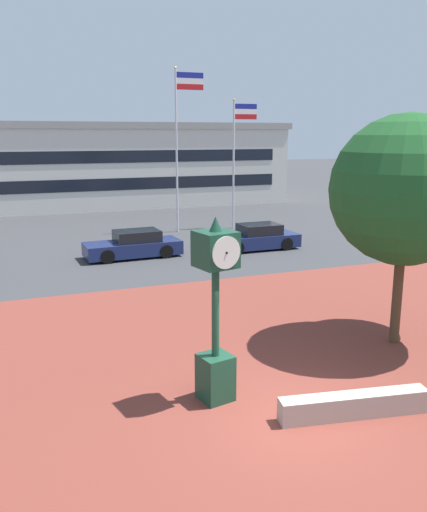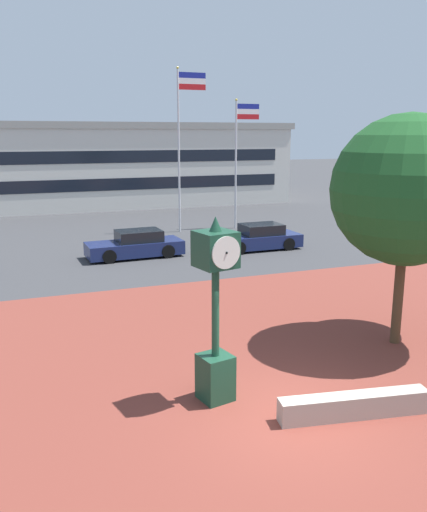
{
  "view_description": "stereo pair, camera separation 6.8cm",
  "coord_description": "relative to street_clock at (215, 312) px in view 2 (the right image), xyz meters",
  "views": [
    {
      "loc": [
        -5.09,
        -8.69,
        5.72
      ],
      "look_at": [
        -1.18,
        1.47,
        3.21
      ],
      "focal_mm": 37.39,
      "sensor_mm": 36.0,
      "label": 1
    },
    {
      "loc": [
        -5.03,
        -8.72,
        5.72
      ],
      "look_at": [
        -1.18,
        1.47,
        3.21
      ],
      "focal_mm": 37.39,
      "sensor_mm": 36.0,
      "label": 2
    }
  ],
  "objects": [
    {
      "name": "ground_plane",
      "position": [
        1.19,
        -1.34,
        -2.01
      ],
      "size": [
        200.0,
        200.0,
        0.0
      ],
      "primitive_type": "plane",
      "color": "#38383A"
    },
    {
      "name": "plaza_brick_paving",
      "position": [
        1.19,
        1.93,
        -2.01
      ],
      "size": [
        44.0,
        14.53,
        0.01
      ],
      "primitive_type": "cube",
      "color": "brown",
      "rests_on": "ground"
    },
    {
      "name": "planter_wall",
      "position": [
        2.4,
        -1.72,
        -1.76
      ],
      "size": [
        3.22,
        0.94,
        0.5
      ],
      "primitive_type": "cube",
      "rotation": [
        0.0,
        0.0,
        -0.17
      ],
      "color": "#ADA393",
      "rests_on": "ground"
    },
    {
      "name": "street_clock",
      "position": [
        0.0,
        0.0,
        0.0
      ],
      "size": [
        0.9,
        0.94,
        4.08
      ],
      "rotation": [
        0.0,
        0.0,
        0.21
      ],
      "color": "#19422D",
      "rests_on": "ground"
    },
    {
      "name": "plaza_tree",
      "position": [
        6.1,
        1.41,
        2.16
      ],
      "size": [
        4.31,
        4.01,
        6.27
      ],
      "color": "#4C3823",
      "rests_on": "ground"
    },
    {
      "name": "car_street_mid",
      "position": [
        7.62,
        13.88,
        -1.44
      ],
      "size": [
        4.36,
        1.87,
        1.28
      ],
      "rotation": [
        0.0,
        0.0,
        1.58
      ],
      "color": "navy",
      "rests_on": "ground"
    },
    {
      "name": "car_street_far",
      "position": [
        1.43,
        14.33,
        -1.44
      ],
      "size": [
        4.56,
        1.96,
        1.28
      ],
      "rotation": [
        0.0,
        0.0,
        1.61
      ],
      "color": "navy",
      "rests_on": "ground"
    },
    {
      "name": "flagpole_primary",
      "position": [
        5.55,
        20.01,
        3.54
      ],
      "size": [
        1.73,
        0.14,
        9.39
      ],
      "color": "silver",
      "rests_on": "ground"
    },
    {
      "name": "flagpole_secondary",
      "position": [
        9.13,
        20.01,
        2.56
      ],
      "size": [
        1.56,
        0.14,
        7.74
      ],
      "color": "silver",
      "rests_on": "ground"
    },
    {
      "name": "civic_building",
      "position": [
        3.91,
        36.51,
        1.29
      ],
      "size": [
        28.98,
        13.4,
        6.58
      ],
      "color": "beige",
      "rests_on": "ground"
    }
  ]
}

